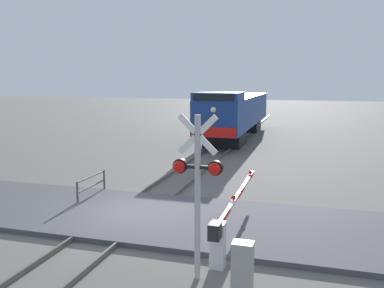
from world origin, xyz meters
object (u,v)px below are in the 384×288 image
(guard_railing, at_px, (92,184))
(locomotive, at_px, (236,113))
(crossing_signal, at_px, (197,179))
(utility_cabinet, at_px, (242,275))
(crossing_gate, at_px, (226,223))

(guard_railing, bearing_deg, locomotive, 82.78)
(crossing_signal, bearing_deg, guard_railing, 138.30)
(locomotive, height_order, crossing_signal, crossing_signal)
(utility_cabinet, xyz_separation_m, guard_railing, (-7.01, 6.11, -0.11))
(crossing_gate, height_order, utility_cabinet, utility_cabinet)
(locomotive, distance_m, utility_cabinet, 25.23)
(crossing_signal, bearing_deg, crossing_gate, 78.44)
(crossing_gate, bearing_deg, locomotive, 99.63)
(crossing_gate, relative_size, utility_cabinet, 4.68)
(locomotive, bearing_deg, utility_cabinet, -79.37)
(utility_cabinet, bearing_deg, guard_railing, 138.94)
(crossing_signal, distance_m, guard_railing, 7.95)
(crossing_signal, xyz_separation_m, guard_railing, (-5.78, 5.15, -1.84))
(guard_railing, bearing_deg, utility_cabinet, -41.06)
(locomotive, relative_size, crossing_signal, 4.14)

